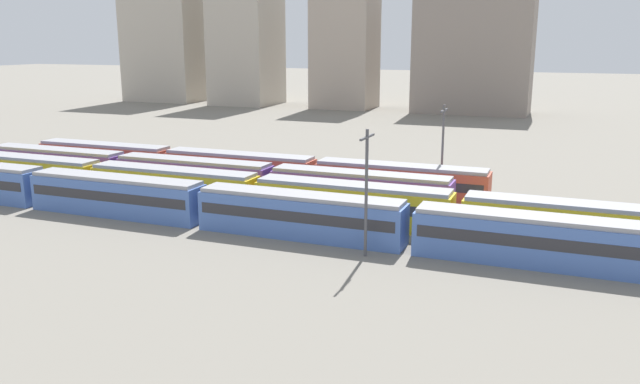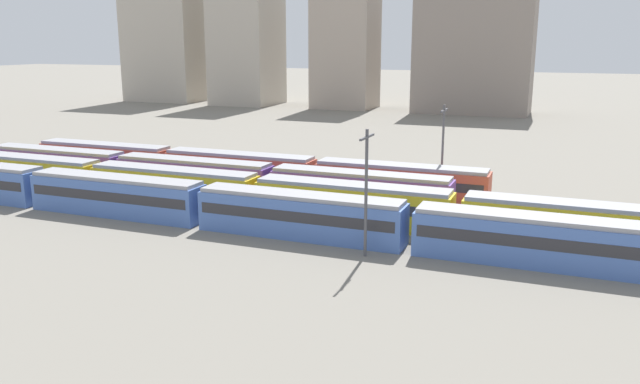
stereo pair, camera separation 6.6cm
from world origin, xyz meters
name	(u,v)px [view 1 (the left image)]	position (x,y,z in m)	size (l,w,h in m)	color
ground_plane	(58,185)	(0.00, 7.80, 0.00)	(600.00, 600.00, 0.00)	slate
train_track_0	(203,204)	(24.12, 0.00, 1.90)	(74.70, 3.06, 3.75)	#4C70BC
train_track_1	(352,204)	(36.40, 5.20, 1.90)	(93.60, 3.06, 3.75)	yellow
train_track_2	(194,176)	(16.55, 10.40, 1.90)	(55.80, 3.06, 3.75)	#6B429E
train_track_3	(239,169)	(19.27, 15.60, 1.90)	(55.80, 3.06, 3.75)	#BC4C38
catenary_pole_0	(366,187)	(40.20, -2.78, 5.46)	(0.24, 3.20, 9.82)	#4C4C51
catenary_pole_1	(443,146)	(41.82, 18.42, 5.43)	(0.24, 3.20, 9.76)	#4C4C51
distant_building_0	(164,34)	(-49.85, 101.55, 17.79)	(20.30, 12.38, 35.58)	#B2A899
distant_building_1	(246,36)	(-25.02, 101.55, 17.28)	(15.04, 15.62, 34.56)	#B2A899
distant_building_2	(345,43)	(1.74, 101.55, 15.51)	(14.31, 12.15, 31.02)	#A89989
distant_building_3	(474,54)	(32.28, 101.55, 13.22)	(25.49, 13.30, 26.43)	gray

